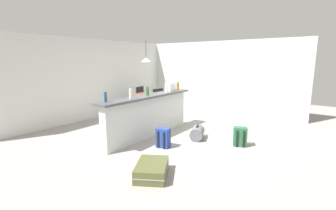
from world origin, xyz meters
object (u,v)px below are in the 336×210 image
object	(u,v)px
suitcase_flat_olive	(152,169)
bottle_amber	(178,86)
bottle_blue	(105,97)
dining_table	(148,96)
bottle_clear	(167,87)
bottle_green	(147,91)
bottle_white	(131,94)
pendant_lamp	(146,60)
backpack_blue	(163,138)
dining_chair_far_side	(138,98)
dining_chair_near_partition	(160,102)
backpack_green	(240,137)
duffel_bag_grey	(197,133)
grocery_bag	(170,87)

from	to	relation	value
suitcase_flat_olive	bottle_amber	bearing A→B (deg)	26.26
bottle_blue	dining_table	size ratio (longest dim) A/B	0.18
bottle_clear	dining_table	distance (m)	1.93
bottle_green	bottle_white	bearing A→B (deg)	-174.96
pendant_lamp	backpack_blue	distance (m)	3.48
bottle_clear	dining_chair_far_side	xyz separation A→B (m)	(1.17, 2.14, -0.65)
dining_chair_near_partition	backpack_green	world-z (taller)	dining_chair_near_partition
backpack_green	duffel_bag_grey	distance (m)	0.99
bottle_blue	pendant_lamp	bearing A→B (deg)	26.67
grocery_bag	dining_chair_near_partition	xyz separation A→B (m)	(0.79, 0.98, -0.62)
dining_table	pendant_lamp	bearing A→B (deg)	91.14
bottle_white	bottle_clear	bearing A→B (deg)	-0.72
bottle_green	bottle_clear	size ratio (longest dim) A/B	0.73
bottle_clear	bottle_blue	bearing A→B (deg)	175.07
dining_chair_far_side	backpack_blue	world-z (taller)	dining_chair_far_side
bottle_blue	backpack_green	world-z (taller)	bottle_blue
bottle_clear	suitcase_flat_olive	world-z (taller)	bottle_clear
bottle_green	duffel_bag_grey	xyz separation A→B (m)	(0.56, -1.06, -0.97)
bottle_green	dining_chair_far_side	xyz separation A→B (m)	(1.83, 2.07, -0.61)
bottle_amber	dining_table	bearing A→B (deg)	75.07
suitcase_flat_olive	backpack_green	size ratio (longest dim) A/B	2.10
bottle_green	backpack_blue	size ratio (longest dim) A/B	0.48
backpack_green	backpack_blue	bearing A→B (deg)	128.88
bottle_blue	bottle_clear	size ratio (longest dim) A/B	0.73
bottle_amber	backpack_blue	xyz separation A→B (m)	(-1.67, -0.75, -0.93)
bottle_green	dining_chair_near_partition	distance (m)	2.09
bottle_amber	backpack_green	xyz separation A→B (m)	(-0.62, -2.06, -0.93)
bottle_blue	dining_table	world-z (taller)	bottle_blue
bottle_blue	pendant_lamp	size ratio (longest dim) A/B	0.27
bottle_clear	duffel_bag_grey	size ratio (longest dim) A/B	0.50
suitcase_flat_olive	grocery_bag	bearing A→B (deg)	29.53
suitcase_flat_olive	backpack_green	bearing A→B (deg)	-17.11
bottle_amber	duffel_bag_grey	xyz separation A→B (m)	(-0.77, -1.08, -0.98)
grocery_bag	backpack_blue	xyz separation A→B (m)	(-1.28, -0.74, -0.93)
dining_chair_far_side	backpack_blue	distance (m)	3.55
bottle_blue	backpack_blue	distance (m)	1.49
dining_table	pendant_lamp	world-z (taller)	pendant_lamp
bottle_green	dining_table	bearing A→B (deg)	40.55
pendant_lamp	duffel_bag_grey	distance (m)	3.31
dining_chair_far_side	duffel_bag_grey	world-z (taller)	dining_chair_far_side
backpack_blue	backpack_green	bearing A→B (deg)	-51.12
pendant_lamp	backpack_blue	xyz separation A→B (m)	(-2.06, -2.27, -1.65)
bottle_green	dining_chair_far_side	distance (m)	2.83
bottle_amber	backpack_blue	size ratio (longest dim) A/B	0.50
bottle_white	bottle_green	size ratio (longest dim) A/B	1.13
bottle_green	grocery_bag	world-z (taller)	grocery_bag
bottle_green	dining_chair_far_side	size ratio (longest dim) A/B	0.22
backpack_blue	duffel_bag_grey	distance (m)	0.96
pendant_lamp	backpack_green	bearing A→B (deg)	-105.67
dining_table	suitcase_flat_olive	size ratio (longest dim) A/B	1.25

